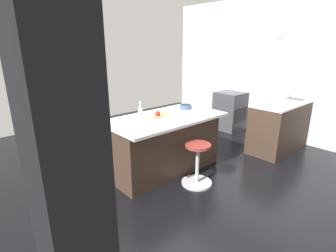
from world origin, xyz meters
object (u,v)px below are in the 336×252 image
object	(u,v)px
kitchen_island	(164,143)
water_bottle	(141,115)
apple_red	(158,113)
cutting_board	(159,115)
oven_range	(230,111)
fruit_bowl	(186,106)
stool_by_window	(197,165)

from	to	relation	value
kitchen_island	water_bottle	distance (m)	0.75
apple_red	cutting_board	bearing A→B (deg)	-136.34
oven_range	kitchen_island	distance (m)	2.61
kitchen_island	apple_red	bearing A→B (deg)	-6.56
cutting_board	apple_red	bearing A→B (deg)	43.66
cutting_board	water_bottle	distance (m)	0.49
water_bottle	fruit_bowl	world-z (taller)	water_bottle
oven_range	fruit_bowl	size ratio (longest dim) A/B	4.35
kitchen_island	cutting_board	bearing A→B (deg)	-66.20
cutting_board	apple_red	distance (m)	0.11
kitchen_island	stool_by_window	world-z (taller)	kitchen_island
cutting_board	fruit_bowl	bearing A→B (deg)	-176.82
stool_by_window	fruit_bowl	distance (m)	1.14
stool_by_window	kitchen_island	bearing A→B (deg)	-85.20
kitchen_island	cutting_board	xyz separation A→B (m)	(0.04, -0.08, 0.45)
kitchen_island	apple_red	xyz separation A→B (m)	(0.11, -0.01, 0.50)
water_bottle	fruit_bowl	xyz separation A→B (m)	(-1.07, -0.19, -0.08)
oven_range	stool_by_window	xyz separation A→B (m)	(2.50, 1.22, -0.15)
stool_by_window	fruit_bowl	world-z (taller)	fruit_bowl
oven_range	stool_by_window	size ratio (longest dim) A/B	1.43
cutting_board	fruit_bowl	size ratio (longest dim) A/B	1.78
kitchen_island	apple_red	size ratio (longest dim) A/B	22.81
stool_by_window	fruit_bowl	bearing A→B (deg)	-124.70
kitchen_island	stool_by_window	bearing A→B (deg)	94.80
oven_range	stool_by_window	distance (m)	2.78
stool_by_window	water_bottle	xyz separation A→B (m)	(0.54, -0.58, 0.72)
cutting_board	fruit_bowl	xyz separation A→B (m)	(-0.63, -0.03, 0.03)
stool_by_window	water_bottle	bearing A→B (deg)	-47.24
oven_range	apple_red	distance (m)	2.76
cutting_board	apple_red	xyz separation A→B (m)	(0.07, 0.07, 0.05)
oven_range	water_bottle	size ratio (longest dim) A/B	2.82
apple_red	water_bottle	xyz separation A→B (m)	(0.38, 0.09, 0.06)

